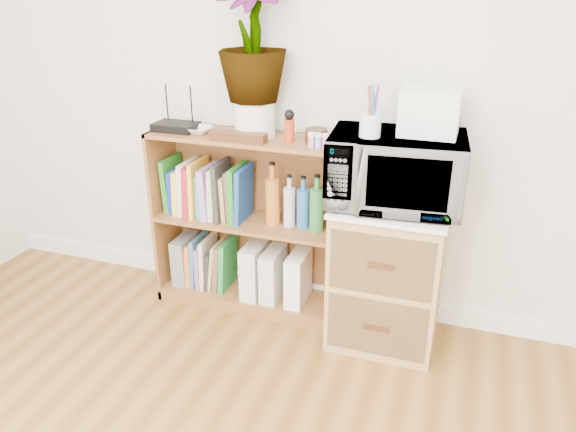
% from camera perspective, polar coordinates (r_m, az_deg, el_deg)
% --- Properties ---
extents(skirting_board, '(4.00, 0.02, 0.10)m').
position_cam_1_polar(skirting_board, '(3.16, 3.12, -7.71)').
color(skirting_board, white).
rests_on(skirting_board, ground).
extents(bookshelf, '(1.00, 0.30, 0.95)m').
position_cam_1_polar(bookshelf, '(2.95, -4.01, -0.81)').
color(bookshelf, brown).
rests_on(bookshelf, ground).
extents(wicker_unit, '(0.50, 0.45, 0.70)m').
position_cam_1_polar(wicker_unit, '(2.76, 10.05, -5.86)').
color(wicker_unit, '#9E7542').
rests_on(wicker_unit, ground).
extents(microwave, '(0.62, 0.45, 0.32)m').
position_cam_1_polar(microwave, '(2.53, 10.85, 4.58)').
color(microwave, white).
rests_on(microwave, wicker_unit).
extents(pen_cup, '(0.09, 0.09, 0.10)m').
position_cam_1_polar(pen_cup, '(2.42, 8.35, 9.11)').
color(pen_cup, silver).
rests_on(pen_cup, microwave).
extents(small_appliance, '(0.24, 0.20, 0.19)m').
position_cam_1_polar(small_appliance, '(2.50, 14.22, 10.20)').
color(small_appliance, white).
rests_on(small_appliance, microwave).
extents(router, '(0.21, 0.15, 0.04)m').
position_cam_1_polar(router, '(2.93, -11.33, 8.90)').
color(router, black).
rests_on(router, bookshelf).
extents(white_bowl, '(0.13, 0.13, 0.03)m').
position_cam_1_polar(white_bowl, '(2.86, -9.06, 8.63)').
color(white_bowl, silver).
rests_on(white_bowl, bookshelf).
extents(plant_pot, '(0.20, 0.20, 0.17)m').
position_cam_1_polar(plant_pot, '(2.77, -3.42, 9.87)').
color(plant_pot, white).
rests_on(plant_pot, bookshelf).
extents(potted_plant, '(0.33, 0.33, 0.59)m').
position_cam_1_polar(potted_plant, '(2.71, -3.62, 17.70)').
color(potted_plant, '#3F7C31').
rests_on(potted_plant, plant_pot).
extents(trinket_box, '(0.27, 0.07, 0.04)m').
position_cam_1_polar(trinket_box, '(2.69, -5.06, 8.03)').
color(trinket_box, '#341D0E').
rests_on(trinket_box, bookshelf).
extents(kokeshi_doll, '(0.05, 0.05, 0.11)m').
position_cam_1_polar(kokeshi_doll, '(2.65, 0.13, 8.64)').
color(kokeshi_doll, '#A62E14').
rests_on(kokeshi_doll, bookshelf).
extents(wooden_bowl, '(0.11, 0.11, 0.06)m').
position_cam_1_polar(wooden_bowl, '(2.67, 2.88, 8.19)').
color(wooden_bowl, '#321D0D').
rests_on(wooden_bowl, bookshelf).
extents(paint_jars, '(0.10, 0.04, 0.05)m').
position_cam_1_polar(paint_jars, '(2.57, 3.10, 7.41)').
color(paint_jars, pink).
rests_on(paint_jars, bookshelf).
extents(file_box, '(0.08, 0.21, 0.27)m').
position_cam_1_polar(file_box, '(3.23, -10.33, -4.27)').
color(file_box, slate).
rests_on(file_box, bookshelf).
extents(magazine_holder_left, '(0.09, 0.24, 0.29)m').
position_cam_1_polar(magazine_holder_left, '(3.04, -3.37, -5.40)').
color(magazine_holder_left, silver).
rests_on(magazine_holder_left, bookshelf).
extents(magazine_holder_mid, '(0.09, 0.22, 0.27)m').
position_cam_1_polar(magazine_holder_mid, '(3.01, -1.51, -5.88)').
color(magazine_holder_mid, silver).
rests_on(magazine_holder_mid, bookshelf).
extents(magazine_holder_right, '(0.09, 0.22, 0.28)m').
position_cam_1_polar(magazine_holder_right, '(2.97, 1.05, -6.29)').
color(magazine_holder_right, white).
rests_on(magazine_holder_right, bookshelf).
extents(cookbooks, '(0.47, 0.20, 0.31)m').
position_cam_1_polar(cookbooks, '(2.98, -8.20, 2.63)').
color(cookbooks, '#267D21').
rests_on(cookbooks, bookshelf).
extents(liquor_bottles, '(0.45, 0.07, 0.32)m').
position_cam_1_polar(liquor_bottles, '(2.78, 1.93, 1.43)').
color(liquor_bottles, '#BF6123').
rests_on(liquor_bottles, bookshelf).
extents(lower_books, '(0.25, 0.19, 0.29)m').
position_cam_1_polar(lower_books, '(3.16, -7.77, -4.73)').
color(lower_books, orange).
rests_on(lower_books, bookshelf).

